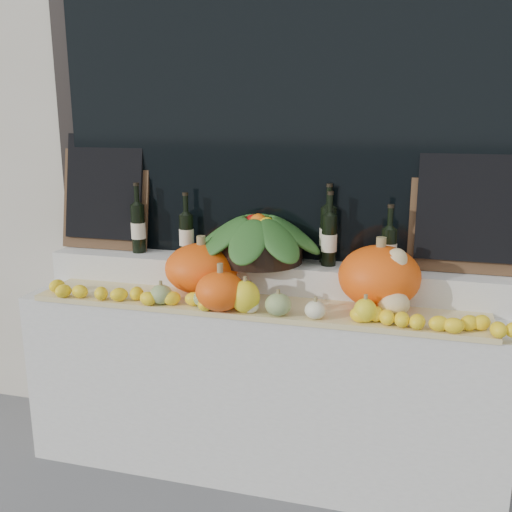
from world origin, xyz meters
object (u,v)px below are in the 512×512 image
(pumpkin_left, at_px, (202,268))
(butternut_squash, at_px, (395,288))
(pumpkin_right, at_px, (379,277))
(wine_bottle_tall, at_px, (328,234))
(produce_bowl, at_px, (258,237))

(pumpkin_left, distance_m, butternut_squash, 0.92)
(pumpkin_right, distance_m, wine_bottle_tall, 0.37)
(butternut_squash, height_order, wine_bottle_tall, wine_bottle_tall)
(pumpkin_left, distance_m, wine_bottle_tall, 0.64)
(pumpkin_left, xyz_separation_m, butternut_squash, (0.92, -0.10, 0.00))
(pumpkin_right, bearing_deg, pumpkin_left, -179.49)
(wine_bottle_tall, bearing_deg, produce_bowl, -167.02)
(pumpkin_right, distance_m, butternut_squash, 0.13)
(produce_bowl, bearing_deg, butternut_squash, -20.43)
(produce_bowl, bearing_deg, wine_bottle_tall, 12.98)
(pumpkin_left, height_order, produce_bowl, produce_bowl)
(pumpkin_left, relative_size, pumpkin_right, 0.97)
(pumpkin_right, xyz_separation_m, wine_bottle_tall, (-0.27, 0.22, 0.14))
(pumpkin_left, xyz_separation_m, wine_bottle_tall, (0.58, 0.23, 0.16))
(butternut_squash, distance_m, produce_bowl, 0.73)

